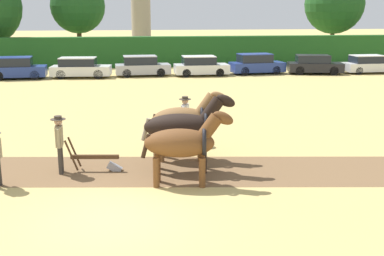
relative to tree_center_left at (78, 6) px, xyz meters
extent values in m
plane|color=tan|center=(3.90, -37.17, -5.28)|extent=(240.00, 240.00, 0.00)
cube|color=brown|center=(1.92, -33.31, -5.28)|extent=(26.76, 6.42, 0.01)
cube|color=#1E511E|center=(3.90, -4.68, -3.96)|extent=(78.39, 1.44, 2.63)
cylinder|color=#4C3823|center=(0.00, 0.00, -3.33)|extent=(0.44, 0.44, 3.89)
sphere|color=#1E4C1E|center=(0.00, 0.00, 0.02)|extent=(5.12, 5.12, 5.12)
cylinder|color=brown|center=(25.82, 0.72, -3.34)|extent=(0.44, 0.44, 3.87)
sphere|color=#1E4C1E|center=(25.82, 0.72, 0.27)|extent=(6.08, 6.08, 6.08)
cylinder|color=gray|center=(6.67, 21.66, -0.95)|extent=(2.69, 2.69, 8.65)
ellipsoid|color=brown|center=(5.72, -35.03, -4.06)|extent=(2.06, 1.11, 0.81)
cylinder|color=brown|center=(6.38, -34.88, -4.85)|extent=(0.18, 0.18, 0.86)
cylinder|color=brown|center=(6.32, -35.35, -4.85)|extent=(0.18, 0.18, 0.86)
cylinder|color=brown|center=(5.12, -34.71, -4.85)|extent=(0.18, 0.18, 0.86)
cylinder|color=brown|center=(5.05, -35.18, -4.85)|extent=(0.18, 0.18, 0.86)
cylinder|color=brown|center=(6.55, -35.14, -3.62)|extent=(0.77, 0.48, 0.81)
ellipsoid|color=brown|center=(6.92, -35.19, -3.35)|extent=(0.71, 0.35, 0.54)
cube|color=black|center=(6.71, -35.16, -3.44)|extent=(0.39, 0.13, 0.51)
cylinder|color=black|center=(4.79, -34.90, -4.15)|extent=(0.31, 0.16, 0.71)
torus|color=black|center=(6.40, -35.12, -4.00)|extent=(0.22, 0.84, 0.83)
ellipsoid|color=black|center=(5.88, -33.84, -3.88)|extent=(2.29, 1.13, 0.80)
cylinder|color=black|center=(6.62, -33.70, -4.76)|extent=(0.18, 0.18, 1.04)
cylinder|color=black|center=(6.56, -34.16, -4.76)|extent=(0.18, 0.18, 1.04)
cylinder|color=black|center=(5.20, -33.51, -4.76)|extent=(0.18, 0.18, 1.04)
cylinder|color=black|center=(5.14, -33.97, -4.76)|extent=(0.18, 0.18, 1.04)
cylinder|color=black|center=(6.81, -33.96, -3.39)|extent=(0.83, 0.48, 0.90)
ellipsoid|color=black|center=(7.23, -34.02, -3.09)|extent=(0.71, 0.35, 0.54)
cube|color=gray|center=(6.99, -33.99, -3.22)|extent=(0.44, 0.14, 0.58)
cylinder|color=gray|center=(4.84, -33.70, -3.97)|extent=(0.31, 0.16, 0.71)
torus|color=black|center=(6.64, -33.94, -3.82)|extent=(0.22, 0.83, 0.83)
ellipsoid|color=brown|center=(6.04, -32.65, -4.00)|extent=(2.06, 1.24, 0.94)
cylinder|color=brown|center=(6.70, -32.46, -4.85)|extent=(0.18, 0.18, 0.86)
cylinder|color=brown|center=(6.63, -33.00, -4.85)|extent=(0.18, 0.18, 0.86)
cylinder|color=brown|center=(5.45, -32.30, -4.85)|extent=(0.18, 0.18, 0.86)
cylinder|color=brown|center=(5.38, -32.83, -4.85)|extent=(0.18, 0.18, 0.86)
cylinder|color=brown|center=(6.86, -32.76, -3.49)|extent=(0.88, 0.55, 0.92)
ellipsoid|color=brown|center=(7.27, -32.82, -3.20)|extent=(0.71, 0.35, 0.54)
cube|color=black|center=(7.04, -32.78, -3.29)|extent=(0.43, 0.14, 0.56)
cylinder|color=black|center=(5.12, -32.53, -4.10)|extent=(0.31, 0.16, 0.71)
torus|color=black|center=(6.71, -32.74, -3.92)|extent=(0.24, 0.96, 0.95)
cube|color=#4C331E|center=(3.28, -33.49, -4.83)|extent=(1.48, 0.30, 0.12)
cube|color=#939399|center=(3.86, -33.57, -5.18)|extent=(0.50, 0.26, 0.39)
cylinder|color=#4C331E|center=(2.65, -33.20, -4.73)|extent=(0.40, 0.11, 0.96)
cylinder|color=#4C331E|center=(2.59, -33.60, -4.73)|extent=(0.40, 0.11, 0.96)
cylinder|color=#38332D|center=(2.26, -33.44, -4.85)|extent=(0.14, 0.14, 0.87)
cylinder|color=#38332D|center=(2.27, -33.67, -4.85)|extent=(0.14, 0.14, 0.87)
cube|color=tan|center=(2.27, -33.55, -4.10)|extent=(0.23, 0.52, 0.62)
sphere|color=tan|center=(2.27, -33.55, -3.67)|extent=(0.24, 0.24, 0.24)
cylinder|color=tan|center=(2.25, -33.26, -4.13)|extent=(0.09, 0.09, 0.58)
cylinder|color=tan|center=(2.28, -33.85, -4.13)|extent=(0.09, 0.09, 0.58)
cylinder|color=#42382D|center=(2.27, -33.55, -3.60)|extent=(0.45, 0.45, 0.02)
cylinder|color=#42382D|center=(2.27, -33.55, -3.55)|extent=(0.22, 0.22, 0.10)
cylinder|color=#28334C|center=(6.46, -30.59, -4.85)|extent=(0.14, 0.14, 0.86)
cylinder|color=#28334C|center=(6.38, -30.80, -4.85)|extent=(0.14, 0.14, 0.86)
cube|color=silver|center=(6.42, -30.70, -4.11)|extent=(0.36, 0.54, 0.61)
sphere|color=tan|center=(6.42, -30.70, -3.68)|extent=(0.23, 0.23, 0.23)
cylinder|color=silver|center=(6.52, -30.42, -4.13)|extent=(0.09, 0.09, 0.58)
cylinder|color=silver|center=(6.32, -30.98, -4.13)|extent=(0.09, 0.09, 0.58)
cylinder|color=#42382D|center=(6.42, -30.70, -3.61)|extent=(0.44, 0.44, 0.02)
cylinder|color=#42382D|center=(6.42, -30.70, -3.56)|extent=(0.22, 0.22, 0.10)
cube|color=navy|center=(-3.47, -11.47, -4.72)|extent=(4.06, 2.00, 0.74)
cube|color=black|center=(-3.67, -11.48, -4.05)|extent=(2.47, 1.74, 0.61)
cube|color=navy|center=(-3.67, -11.48, -3.71)|extent=(2.47, 1.74, 0.06)
cylinder|color=black|center=(-2.29, -10.62, -4.94)|extent=(0.68, 0.26, 0.67)
cylinder|color=black|center=(-2.20, -12.18, -4.94)|extent=(0.68, 0.26, 0.67)
cylinder|color=black|center=(-4.74, -10.76, -4.94)|extent=(0.68, 0.26, 0.67)
cube|color=silver|center=(1.03, -11.41, -4.75)|extent=(4.47, 2.12, 0.69)
cube|color=black|center=(0.82, -11.40, -4.12)|extent=(2.72, 1.81, 0.56)
cube|color=silver|center=(0.82, -11.40, -3.81)|extent=(2.72, 1.81, 0.06)
cylinder|color=black|center=(2.43, -10.74, -4.94)|extent=(0.69, 0.27, 0.68)
cylinder|color=black|center=(2.31, -12.30, -4.94)|extent=(0.69, 0.27, 0.68)
cylinder|color=black|center=(-0.25, -10.53, -4.94)|extent=(0.69, 0.27, 0.68)
cylinder|color=black|center=(-0.37, -12.08, -4.94)|extent=(0.69, 0.27, 0.68)
cube|color=#A8A8B2|center=(5.60, -11.03, -4.75)|extent=(4.20, 1.98, 0.71)
cube|color=black|center=(5.40, -11.04, -4.10)|extent=(2.55, 1.72, 0.59)
cube|color=#A8A8B2|center=(5.40, -11.04, -3.78)|extent=(2.55, 1.72, 0.06)
cylinder|color=black|center=(6.84, -10.19, -4.96)|extent=(0.65, 0.25, 0.64)
cylinder|color=black|center=(6.92, -11.74, -4.96)|extent=(0.65, 0.25, 0.64)
cylinder|color=black|center=(4.29, -10.32, -4.96)|extent=(0.65, 0.25, 0.64)
cylinder|color=black|center=(4.37, -11.87, -4.96)|extent=(0.65, 0.25, 0.64)
cube|color=silver|center=(10.06, -11.45, -4.76)|extent=(4.13, 1.91, 0.69)
cube|color=black|center=(9.85, -11.46, -4.13)|extent=(2.49, 1.70, 0.58)
cube|color=silver|center=(9.85, -11.46, -3.81)|extent=(2.49, 1.70, 0.06)
cylinder|color=black|center=(11.31, -10.62, -4.97)|extent=(0.62, 0.23, 0.62)
cylinder|color=black|center=(11.34, -12.24, -4.97)|extent=(0.62, 0.23, 0.62)
cylinder|color=black|center=(8.77, -10.66, -4.97)|extent=(0.62, 0.23, 0.62)
cylinder|color=black|center=(8.80, -12.29, -4.97)|extent=(0.62, 0.23, 0.62)
cube|color=navy|center=(14.56, -11.04, -4.73)|extent=(4.36, 2.18, 0.73)
cube|color=black|center=(14.35, -11.06, -4.06)|extent=(2.67, 1.83, 0.61)
cube|color=navy|center=(14.35, -11.06, -3.72)|extent=(2.67, 1.83, 0.06)
cylinder|color=black|center=(15.77, -10.14, -4.95)|extent=(0.68, 0.29, 0.66)
cylinder|color=black|center=(15.93, -11.66, -4.95)|extent=(0.68, 0.29, 0.66)
cylinder|color=black|center=(13.18, -10.42, -4.95)|extent=(0.68, 0.29, 0.66)
cylinder|color=black|center=(13.34, -11.94, -4.95)|extent=(0.68, 0.29, 0.66)
cube|color=black|center=(19.09, -11.64, -4.75)|extent=(4.46, 2.64, 0.68)
cube|color=black|center=(18.89, -11.60, -4.14)|extent=(2.79, 2.13, 0.55)
cube|color=black|center=(18.89, -11.60, -3.83)|extent=(2.79, 2.13, 0.06)
cylinder|color=black|center=(20.52, -11.10, -4.94)|extent=(0.71, 0.35, 0.68)
cylinder|color=black|center=(20.20, -12.70, -4.94)|extent=(0.71, 0.35, 0.68)
cylinder|color=black|center=(17.98, -10.59, -4.94)|extent=(0.71, 0.35, 0.68)
cylinder|color=black|center=(17.66, -12.18, -4.94)|extent=(0.71, 0.35, 0.68)
cube|color=silver|center=(23.55, -11.74, -4.79)|extent=(4.09, 1.89, 0.66)
cube|color=black|center=(23.35, -11.74, -4.19)|extent=(2.47, 1.66, 0.54)
cube|color=silver|center=(23.35, -11.74, -3.88)|extent=(2.47, 1.66, 0.06)
cylinder|color=black|center=(24.78, -10.93, -4.98)|extent=(0.61, 0.24, 0.60)
cylinder|color=black|center=(22.28, -11.00, -4.98)|extent=(0.61, 0.24, 0.60)
cylinder|color=black|center=(22.33, -12.55, -4.98)|extent=(0.61, 0.24, 0.60)
camera|label=1|loc=(4.30, -47.87, -0.50)|focal=45.00mm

